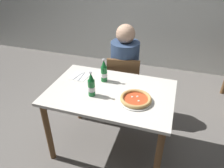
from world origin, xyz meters
TOP-DOWN VIEW (x-y plane):
  - ground_plane at (0.00, 0.00)m, footprint 8.00×8.00m
  - dining_table_main at (0.00, 0.00)m, footprint 1.20×0.80m
  - chair_behind_table at (-0.03, 0.61)m, footprint 0.45×0.45m
  - diner_seated at (-0.04, 0.66)m, footprint 0.34×0.34m
  - pizza_margherita_near at (0.27, -0.08)m, footprint 0.30×0.30m
  - beer_bottle_left at (-0.12, 0.16)m, footprint 0.07×0.07m
  - beer_bottle_center at (-0.14, -0.12)m, footprint 0.07×0.07m
  - napkin_with_cutlery at (-0.40, 0.16)m, footprint 0.20×0.20m

SIDE VIEW (x-z plane):
  - ground_plane at x=0.00m, z-range 0.00..0.00m
  - chair_behind_table at x=-0.03m, z-range 0.06..0.91m
  - diner_seated at x=-0.04m, z-range -0.02..1.19m
  - dining_table_main at x=0.00m, z-range 0.26..1.01m
  - napkin_with_cutlery at x=-0.40m, z-range 0.75..0.76m
  - pizza_margherita_near at x=0.27m, z-range 0.75..0.79m
  - beer_bottle_left at x=-0.12m, z-range 0.73..0.98m
  - beer_bottle_center at x=-0.14m, z-range 0.73..0.98m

